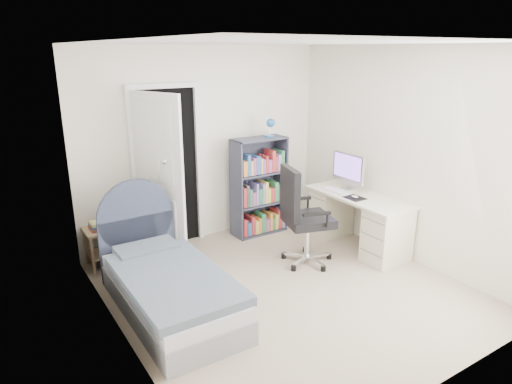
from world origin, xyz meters
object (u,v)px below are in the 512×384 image
floor_lamp (165,222)px  office_chair (301,212)px  nightstand (101,237)px  bed (168,285)px  bookcase (260,191)px  desk (357,219)px

floor_lamp → office_chair: floor_lamp is taller
nightstand → floor_lamp: (0.65, -0.36, 0.16)m
bed → office_chair: 1.75m
bed → bookcase: bookcase is taller
nightstand → bookcase: bookcase is taller
nightstand → floor_lamp: size_ratio=0.43×
bed → floor_lamp: size_ratio=1.42×
nightstand → office_chair: office_chair is taller
nightstand → bed: bearing=-77.6°
bed → floor_lamp: bearing=68.6°
bed → bookcase: (1.84, 1.16, 0.35)m
floor_lamp → office_chair: 1.58m
nightstand → office_chair: bearing=-31.0°
floor_lamp → bookcase: 1.49m
bed → bookcase: 2.20m
office_chair → desk: bearing=-0.4°
nightstand → office_chair: (1.98, -1.19, 0.28)m
nightstand → office_chair: size_ratio=0.47×
bed → floor_lamp: 1.03m
bed → floor_lamp: (0.36, 0.93, 0.27)m
desk → bookcase: bearing=125.5°
bookcase → desk: (0.77, -1.08, -0.22)m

